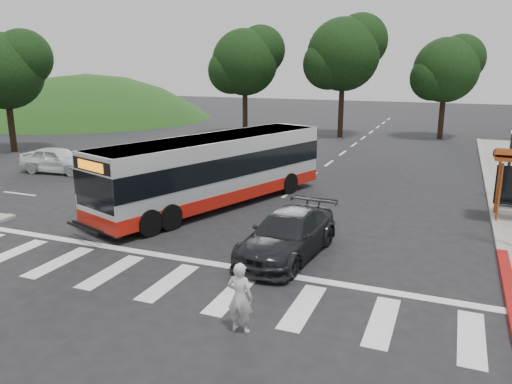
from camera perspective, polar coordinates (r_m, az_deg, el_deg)
The scene contains 14 objects.
ground at distance 18.82m, azimuth -1.94°, elevation -4.36°, with size 140.00×140.00×0.00m, color black.
curb_east at distance 25.07m, azimuth 25.27°, elevation -0.79°, with size 0.30×40.00×0.15m, color #9E9991.
curb_east_red at distance 15.58m, azimuth 26.99°, elevation -9.82°, with size 0.32×6.00×0.15m, color maroon.
hillside_nw at distance 60.97m, azimuth -18.46°, elevation 7.99°, with size 44.00×44.00×10.00m, color #1A4315.
crosswalk_ladder at distance 14.70m, azimuth -9.96°, elevation -10.11°, with size 18.00×2.60×0.01m, color silver.
traffic_signal_ne_short at distance 25.14m, azimuth 27.17°, elevation 4.65°, with size 0.18×0.37×4.00m.
tree_north_a at distance 43.33m, azimuth 10.09°, elevation 15.36°, with size 6.60×6.15×10.17m.
tree_north_b at distance 44.35m, azimuth 20.98°, elevation 12.99°, with size 5.72×5.33×8.43m.
tree_north_c at distance 43.84m, azimuth -1.16°, elevation 14.73°, with size 6.16×5.74×9.30m.
tree_west_a at distance 39.30m, azimuth -26.66°, elevation 12.37°, with size 5.72×5.33×8.43m.
transit_bus at distance 21.79m, azimuth -4.73°, elevation 2.34°, with size 2.54×11.71×3.03m, color silver, non-canonical shape.
pedestrian at distance 11.71m, azimuth -1.84°, elevation -11.97°, with size 0.62×0.41×1.71m, color silver.
dark_sedan at distance 16.18m, azimuth 3.65°, elevation -4.87°, with size 2.02×4.96×1.44m, color black.
west_car_white at distance 30.70m, azimuth -21.70°, elevation 3.43°, with size 1.76×4.36×1.49m, color silver.
Camera 1 is at (7.24, -16.28, 6.06)m, focal length 35.00 mm.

